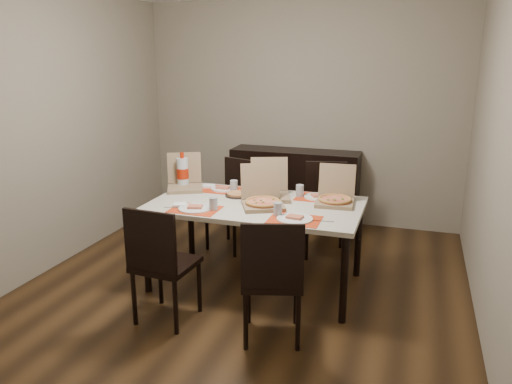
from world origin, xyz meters
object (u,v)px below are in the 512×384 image
chair_near_left (160,260)px  dip_bowl (277,197)px  sideboard (294,187)px  chair_near_right (272,276)px  pizza_box_center (262,200)px  dining_table (256,211)px  soda_bottle (183,173)px  chair_far_left (235,200)px  chair_far_right (325,204)px

chair_near_left → dip_bowl: (0.60, 1.05, 0.25)m
sideboard → dip_bowl: (0.21, -1.51, 0.31)m
chair_near_right → pizza_box_center: 0.91m
dining_table → soda_bottle: 0.91m
chair_near_left → chair_far_left: 1.66m
chair_near_right → pizza_box_center: size_ratio=1.93×
dining_table → chair_far_right: size_ratio=1.94×
chair_near_right → pizza_box_center: (-0.32, 0.79, 0.29)m
pizza_box_center → sideboard: bearing=94.9°
dining_table → dip_bowl: (0.13, 0.19, 0.08)m
chair_far_left → pizza_box_center: size_ratio=1.93×
chair_far_left → chair_far_right: (0.93, 0.14, 0.00)m
dip_bowl → sideboard: bearing=97.8°
chair_near_left → chair_far_left: same height
chair_far_right → chair_near_left: bearing=-116.6°
chair_far_right → soda_bottle: size_ratio=2.74×
chair_near_left → chair_far_right: 2.02m
chair_far_right → soda_bottle: bearing=-153.1°
chair_far_left → pizza_box_center: (0.57, -0.86, 0.29)m
chair_far_left → dining_table: bearing=-58.2°
chair_far_right → pizza_box_center: bearing=-109.7°
chair_near_right → pizza_box_center: bearing=112.0°
dining_table → pizza_box_center: size_ratio=3.74×
sideboard → chair_near_left: 2.60m
chair_near_right → dip_bowl: bearing=104.2°
chair_near_right → dip_bowl: (-0.27, 1.05, 0.25)m
dining_table → pizza_box_center: (0.08, -0.07, 0.12)m
chair_near_left → chair_far_left: bearing=90.9°
dining_table → chair_near_left: (-0.47, -0.87, -0.17)m
chair_near_right → pizza_box_center: pizza_box_center is taller
chair_near_left → chair_near_right: bearing=0.3°
sideboard → chair_far_left: size_ratio=1.61×
chair_near_left → soda_bottle: size_ratio=2.74×
chair_far_right → dip_bowl: size_ratio=7.83×
chair_near_left → dip_bowl: chair_near_left is taller
sideboard → dip_bowl: bearing=-82.2°
soda_bottle → dip_bowl: bearing=-6.0°
sideboard → dip_bowl: size_ratio=12.63×
chair_near_right → soda_bottle: bearing=137.0°
chair_far_right → pizza_box_center: pizza_box_center is taller
dip_bowl → soda_bottle: size_ratio=0.35×
chair_far_left → pizza_box_center: pizza_box_center is taller
dining_table → sideboard: bearing=92.5°
sideboard → chair_far_right: size_ratio=1.61×
chair_near_left → chair_near_right: (0.87, 0.00, 0.00)m
chair_far_left → chair_far_right: bearing=8.7°
sideboard → chair_near_left: size_ratio=1.61×
chair_near_left → dining_table: bearing=61.7°
chair_far_left → pizza_box_center: 1.07m
sideboard → pizza_box_center: bearing=-85.1°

